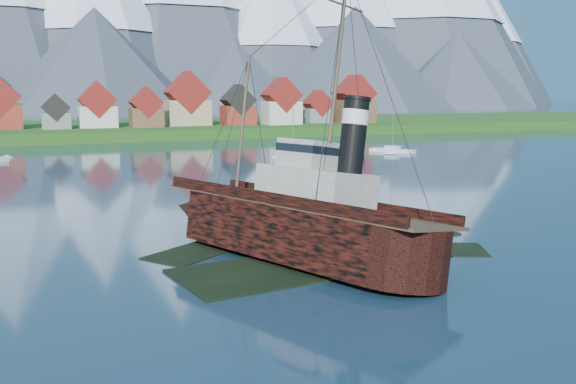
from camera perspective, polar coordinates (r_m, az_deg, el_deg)
name	(u,v)px	position (r m, az deg, el deg)	size (l,w,h in m)	color
ground	(311,260)	(55.46, 2.02, -6.04)	(1400.00, 1400.00, 0.00)	#162D40
shoal	(319,256)	(58.15, 2.76, -5.68)	(31.71, 21.24, 1.14)	black
shore_bank	(100,134)	(220.41, -16.39, 4.99)	(600.00, 80.00, 3.20)	#184814
seawall	(114,143)	(182.73, -15.17, 4.26)	(600.00, 2.50, 2.00)	#3F3D38
tugboat_wreck	(287,219)	(56.45, -0.05, -2.43)	(7.47, 32.19, 25.51)	black
sailboat_d	(293,158)	(135.04, 0.47, 3.08)	(5.98, 8.64, 11.79)	silver
sailboat_e	(392,151)	(151.21, 9.26, 3.61)	(7.97, 10.66, 12.57)	silver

